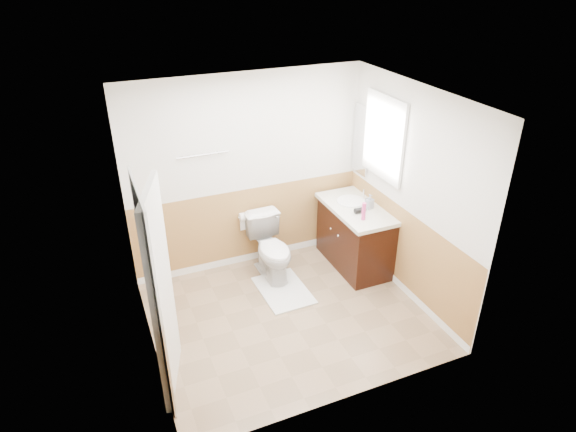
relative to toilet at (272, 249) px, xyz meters
name	(u,v)px	position (x,y,z in m)	size (l,w,h in m)	color
floor	(288,316)	(-0.13, -0.84, -0.39)	(3.00, 3.00, 0.00)	#8C7051
ceiling	(289,99)	(-0.13, -0.84, 2.11)	(3.00, 3.00, 0.00)	white
wall_back	(248,174)	(-0.13, 0.46, 0.86)	(3.00, 3.00, 0.00)	silver
wall_front	(351,290)	(-0.13, -2.14, 0.86)	(3.00, 3.00, 0.00)	silver
wall_left	(139,250)	(-1.63, -0.84, 0.86)	(3.00, 3.00, 0.00)	silver
wall_right	(411,195)	(1.37, -0.84, 0.86)	(3.00, 3.00, 0.00)	silver
wainscot_back	(250,227)	(-0.13, 0.45, 0.11)	(3.00, 3.00, 0.00)	#A87743
wainscot_front	(345,358)	(-0.13, -2.12, 0.11)	(3.00, 3.00, 0.00)	#A87743
wainscot_left	(151,314)	(-1.61, -0.84, 0.11)	(2.60, 2.60, 0.00)	#A87743
wainscot_right	(402,252)	(1.36, -0.84, 0.11)	(2.60, 2.60, 0.00)	#A87743
toilet	(272,249)	(0.00, 0.00, 0.00)	(0.44, 0.77, 0.79)	white
bath_mat	(283,290)	(0.00, -0.38, -0.38)	(0.55, 0.80, 0.02)	white
vanity_cabinet	(355,238)	(1.09, -0.18, 0.01)	(0.55, 1.10, 0.80)	black
vanity_knob_left	(338,236)	(0.79, -0.28, 0.16)	(0.03, 0.03, 0.03)	silver
vanity_knob_right	(331,229)	(0.79, -0.08, 0.16)	(0.03, 0.03, 0.03)	silver
countertop	(356,209)	(1.08, -0.18, 0.43)	(0.60, 1.15, 0.05)	silver
sink_basin	(351,201)	(1.09, -0.03, 0.47)	(0.36, 0.36, 0.02)	white
faucet	(364,195)	(1.27, -0.03, 0.53)	(0.02, 0.02, 0.14)	silver
lotion_bottle	(364,211)	(0.99, -0.50, 0.57)	(0.05, 0.05, 0.22)	#D1367D
soap_dispenser	(369,201)	(1.21, -0.27, 0.55)	(0.08, 0.09, 0.19)	#8D939F
hair_dryer_body	(360,210)	(1.04, -0.34, 0.49)	(0.07, 0.07, 0.14)	black
hair_dryer_handle	(357,212)	(1.01, -0.32, 0.46)	(0.03, 0.03, 0.07)	black
mirror_panel	(361,140)	(1.35, 0.26, 1.16)	(0.02, 0.35, 0.90)	silver
window_frame	(384,137)	(1.34, -0.25, 1.36)	(0.04, 0.80, 1.00)	white
window_glass	(385,137)	(1.36, -0.25, 1.36)	(0.01, 0.70, 0.90)	white
door	(162,295)	(-1.53, -1.29, 0.63)	(0.05, 0.80, 2.04)	white
door_frame	(153,296)	(-1.60, -1.29, 0.64)	(0.02, 0.92, 2.10)	white
door_knob	(163,280)	(-1.47, -0.96, 0.56)	(0.06, 0.06, 0.06)	silver
towel_bar	(203,155)	(-0.68, 0.41, 1.21)	(0.02, 0.02, 0.62)	silver
tp_holder_bar	(244,217)	(-0.23, 0.39, 0.31)	(0.02, 0.02, 0.14)	silver
tp_roll	(244,217)	(-0.23, 0.39, 0.31)	(0.11, 0.11, 0.10)	white
tp_sheet	(244,224)	(-0.23, 0.39, 0.20)	(0.10, 0.01, 0.16)	white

